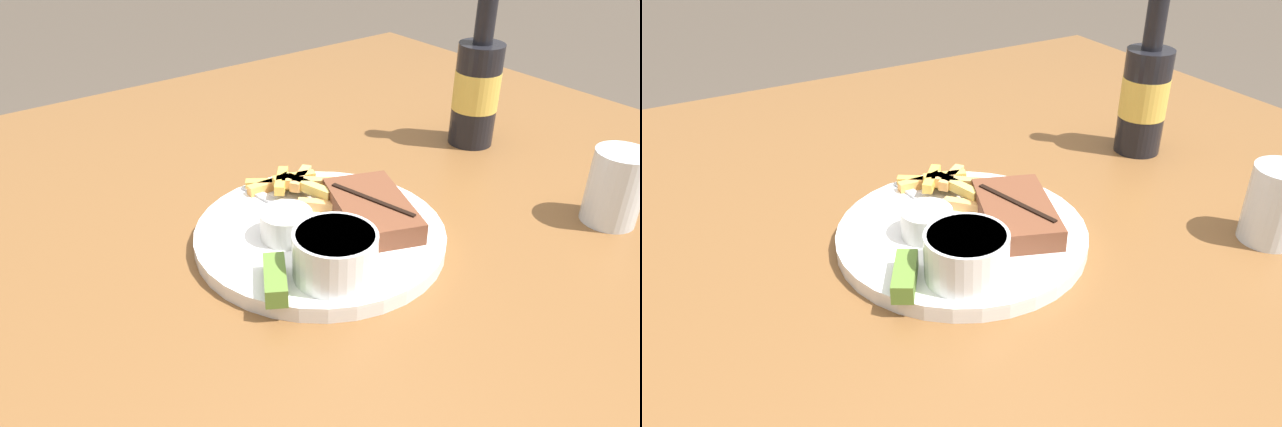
{
  "view_description": "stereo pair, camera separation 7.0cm",
  "coord_description": "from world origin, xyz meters",
  "views": [
    {
      "loc": [
        0.48,
        -0.36,
        1.13
      ],
      "look_at": [
        0.0,
        0.0,
        0.77
      ],
      "focal_mm": 35.0,
      "sensor_mm": 36.0,
      "label": 1
    },
    {
      "loc": [
        0.52,
        -0.3,
        1.13
      ],
      "look_at": [
        0.0,
        0.0,
        0.77
      ],
      "focal_mm": 35.0,
      "sensor_mm": 36.0,
      "label": 2
    }
  ],
  "objects": [
    {
      "name": "dining_table",
      "position": [
        0.0,
        0.0,
        0.67
      ],
      "size": [
        1.27,
        1.38,
        0.74
      ],
      "color": "brown",
      "rests_on": "ground_plane"
    },
    {
      "name": "fork_utensil",
      "position": [
        -0.07,
        -0.01,
        0.75
      ],
      "size": [
        0.13,
        0.03,
        0.0
      ],
      "rotation": [
        0.0,
        0.0,
        6.41
      ],
      "color": "#B7B7BC",
      "rests_on": "dinner_plate"
    },
    {
      "name": "dinner_plate",
      "position": [
        0.0,
        0.0,
        0.74
      ],
      "size": [
        0.29,
        0.29,
        0.02
      ],
      "color": "white",
      "rests_on": "dining_table"
    },
    {
      "name": "coleslaw_cup",
      "position": [
        0.08,
        -0.04,
        0.78
      ],
      "size": [
        0.09,
        0.09,
        0.05
      ],
      "color": "white",
      "rests_on": "dinner_plate"
    },
    {
      "name": "drinking_glass",
      "position": [
        0.17,
        0.31,
        0.78
      ],
      "size": [
        0.06,
        0.06,
        0.09
      ],
      "color": "silver",
      "rests_on": "dining_table"
    },
    {
      "name": "dipping_sauce_cup",
      "position": [
        -0.01,
        -0.04,
        0.77
      ],
      "size": [
        0.06,
        0.06,
        0.03
      ],
      "color": "silver",
      "rests_on": "dinner_plate"
    },
    {
      "name": "pickle_spear",
      "position": [
        0.06,
        -0.1,
        0.76
      ],
      "size": [
        0.07,
        0.05,
        0.02
      ],
      "color": "#567A2D",
      "rests_on": "dinner_plate"
    },
    {
      "name": "beer_bottle",
      "position": [
        -0.08,
        0.35,
        0.82
      ],
      "size": [
        0.07,
        0.07,
        0.24
      ],
      "color": "black",
      "rests_on": "dining_table"
    },
    {
      "name": "steak_portion",
      "position": [
        0.02,
        0.06,
        0.77
      ],
      "size": [
        0.15,
        0.12,
        0.03
      ],
      "color": "brown",
      "rests_on": "dinner_plate"
    },
    {
      "name": "fries_pile",
      "position": [
        -0.08,
        0.02,
        0.77
      ],
      "size": [
        0.13,
        0.1,
        0.02
      ],
      "color": "#EFBB4C",
      "rests_on": "dinner_plate"
    }
  ]
}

